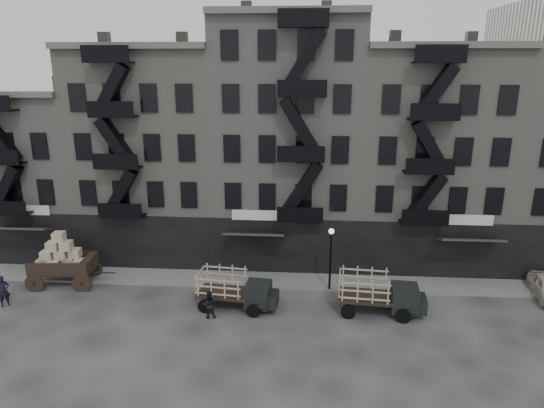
# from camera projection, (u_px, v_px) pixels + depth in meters

# --- Properties ---
(ground) EXTENTS (140.00, 140.00, 0.00)m
(ground) POSITION_uv_depth(u_px,v_px,m) (281.00, 309.00, 29.07)
(ground) COLOR #38383A
(ground) RESTS_ON ground
(sidewalk) EXTENTS (55.00, 2.50, 0.15)m
(sidewalk) POSITION_uv_depth(u_px,v_px,m) (284.00, 280.00, 32.63)
(sidewalk) COLOR slate
(sidewalk) RESTS_ON ground
(building_west) EXTENTS (10.00, 11.35, 13.20)m
(building_west) POSITION_uv_depth(u_px,v_px,m) (35.00, 170.00, 38.11)
(building_west) COLOR gray
(building_west) RESTS_ON ground
(building_midwest) EXTENTS (10.00, 11.35, 16.20)m
(building_midwest) POSITION_uv_depth(u_px,v_px,m) (158.00, 153.00, 36.98)
(building_midwest) COLOR gray
(building_midwest) RESTS_ON ground
(building_center) EXTENTS (10.00, 11.35, 18.20)m
(building_center) POSITION_uv_depth(u_px,v_px,m) (289.00, 141.00, 35.99)
(building_center) COLOR gray
(building_center) RESTS_ON ground
(building_mideast) EXTENTS (10.00, 11.35, 16.20)m
(building_mideast) POSITION_uv_depth(u_px,v_px,m) (424.00, 157.00, 35.59)
(building_mideast) COLOR gray
(building_mideast) RESTS_ON ground
(lamp_post) EXTENTS (0.36, 0.36, 4.28)m
(lamp_post) POSITION_uv_depth(u_px,v_px,m) (331.00, 251.00, 30.54)
(lamp_post) COLOR black
(lamp_post) RESTS_ON ground
(wagon) EXTENTS (4.39, 2.59, 3.58)m
(wagon) POSITION_uv_depth(u_px,v_px,m) (60.00, 256.00, 31.71)
(wagon) COLOR black
(wagon) RESTS_ON ground
(stake_truck_west) EXTENTS (4.89, 2.39, 2.37)m
(stake_truck_west) POSITION_uv_depth(u_px,v_px,m) (235.00, 287.00, 28.86)
(stake_truck_west) COLOR black
(stake_truck_west) RESTS_ON ground
(stake_truck_east) EXTENTS (5.11, 2.41, 2.50)m
(stake_truck_east) POSITION_uv_depth(u_px,v_px,m) (379.00, 291.00, 28.25)
(stake_truck_east) COLOR black
(stake_truck_east) RESTS_ON ground
(pedestrian_west) EXTENTS (0.83, 0.83, 1.94)m
(pedestrian_west) POSITION_uv_depth(u_px,v_px,m) (3.00, 291.00, 29.20)
(pedestrian_west) COLOR black
(pedestrian_west) RESTS_ON ground
(pedestrian_mid) EXTENTS (0.90, 0.76, 1.65)m
(pedestrian_mid) POSITION_uv_depth(u_px,v_px,m) (209.00, 305.00, 27.91)
(pedestrian_mid) COLOR black
(pedestrian_mid) RESTS_ON ground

